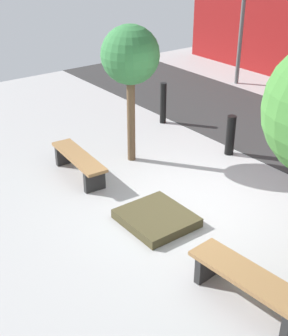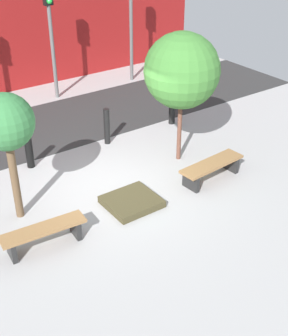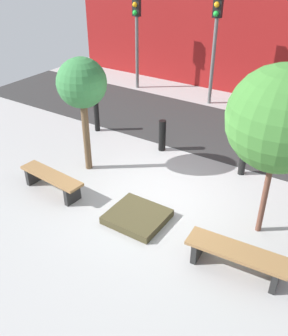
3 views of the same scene
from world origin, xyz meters
name	(u,v)px [view 1 (image 1 of 3)]	position (x,y,z in m)	size (l,w,h in m)	color
ground_plane	(195,206)	(0.00, 0.00, 0.00)	(18.00, 18.00, 0.00)	#A0A0A0
bench_left	(79,161)	(-2.14, -1.04, 0.32)	(1.67, 0.52, 0.45)	black
bench_right	(250,283)	(2.14, -1.04, 0.32)	(1.74, 0.60, 0.44)	black
planter_bed	(156,218)	(0.00, -0.84, 0.08)	(1.11, 1.03, 0.16)	#423C24
tree_behind_left_bench	(130,57)	(-2.14, 0.19, 2.13)	(1.12, 1.12, 2.73)	brown
bollard_far_left	(163,103)	(-3.35, 1.99, 0.50)	(0.15, 0.15, 1.00)	black
bollard_left	(230,135)	(-1.12, 1.99, 0.43)	(0.19, 0.19, 0.85)	black
traffic_light_west	(243,4)	(-4.53, 5.84, 2.34)	(0.28, 0.27, 3.36)	#5C5C5C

